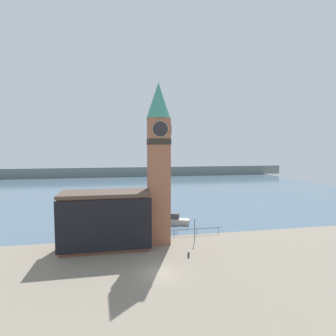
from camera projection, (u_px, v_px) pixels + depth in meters
The scene contains 9 objects.
ground_plane at pixel (160, 273), 31.26m from camera, with size 160.00×160.00×0.00m, color gray.
water at pixel (131, 187), 102.74m from camera, with size 160.00×120.00×0.00m.
far_shoreline at pixel (128, 172), 141.76m from camera, with size 180.00×3.00×5.00m.
pier_railing at pixel (196, 229), 45.19m from camera, with size 8.57×0.08×1.09m.
clock_tower at pixel (159, 159), 40.89m from camera, with size 3.75×3.75×25.03m.
pier_building at pixel (106, 220), 39.20m from camera, with size 13.14×6.16×8.46m.
boat_near at pixel (177, 220), 51.67m from camera, with size 4.79×3.26×2.12m.
mooring_bollard_near at pixel (189, 254), 35.92m from camera, with size 0.28×0.28×0.71m.
lamp_post at pixel (195, 224), 41.70m from camera, with size 0.32×0.32×4.03m.
Camera 1 is at (-4.62, -29.93, 14.83)m, focal length 28.00 mm.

